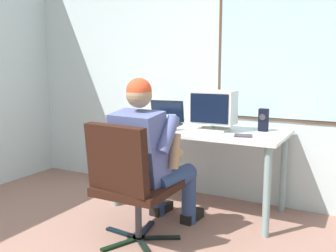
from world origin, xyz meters
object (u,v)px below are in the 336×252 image
(person_seated, at_px, (150,155))
(office_chair, at_px, (128,178))
(wine_glass, at_px, (171,120))
(desk_speaker, at_px, (263,120))
(laptop, at_px, (165,118))
(cd_case, at_px, (243,136))
(desk, at_px, (198,139))
(crt_monitor, at_px, (213,108))

(person_seated, bearing_deg, office_chair, -95.07)
(wine_glass, relative_size, desk_speaker, 0.72)
(laptop, xyz_separation_m, cd_case, (0.86, -0.25, -0.06))
(person_seated, bearing_deg, desk_speaker, 50.44)
(laptop, relative_size, cd_case, 2.17)
(cd_case, bearing_deg, wine_glass, -176.41)
(desk, relative_size, crt_monitor, 4.04)
(person_seated, height_order, crt_monitor, person_seated)
(desk, xyz_separation_m, cd_case, (0.47, -0.16, 0.10))
(person_seated, distance_m, cd_case, 0.77)
(office_chair, distance_m, person_seated, 0.29)
(office_chair, xyz_separation_m, person_seated, (0.02, 0.26, 0.12))
(laptop, bearing_deg, desk_speaker, 4.27)
(person_seated, bearing_deg, cd_case, 39.86)
(office_chair, xyz_separation_m, desk_speaker, (0.69, 1.07, 0.33))
(laptop, height_order, cd_case, laptop)
(desk_speaker, bearing_deg, crt_monitor, -157.05)
(person_seated, height_order, desk_speaker, person_seated)
(crt_monitor, distance_m, desk_speaker, 0.44)
(person_seated, relative_size, cd_case, 7.23)
(laptop, distance_m, desk_speaker, 0.94)
(desk, distance_m, laptop, 0.43)
(wine_glass, bearing_deg, cd_case, 3.59)
(cd_case, bearing_deg, crt_monitor, 155.22)
(desk, bearing_deg, laptop, 167.36)
(desk, bearing_deg, desk_speaker, 16.08)
(desk, distance_m, person_seated, 0.66)
(wine_glass, bearing_deg, desk, 49.25)
(wine_glass, distance_m, desk_speaker, 0.80)
(office_chair, distance_m, wine_glass, 0.79)
(crt_monitor, bearing_deg, wine_glass, -149.61)
(crt_monitor, xyz_separation_m, desk_speaker, (0.40, 0.17, -0.10))
(desk, bearing_deg, person_seated, -100.33)
(crt_monitor, height_order, desk_speaker, crt_monitor)
(crt_monitor, distance_m, cd_case, 0.40)
(office_chair, xyz_separation_m, crt_monitor, (0.29, 0.90, 0.43))
(crt_monitor, xyz_separation_m, cd_case, (0.32, -0.15, -0.19))
(laptop, height_order, wine_glass, laptop)
(person_seated, distance_m, desk_speaker, 1.06)
(person_seated, distance_m, crt_monitor, 0.76)
(desk, relative_size, laptop, 4.22)
(person_seated, bearing_deg, crt_monitor, 67.27)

